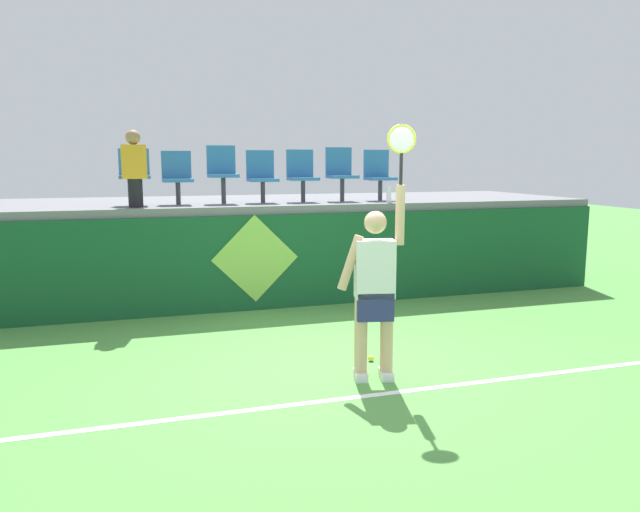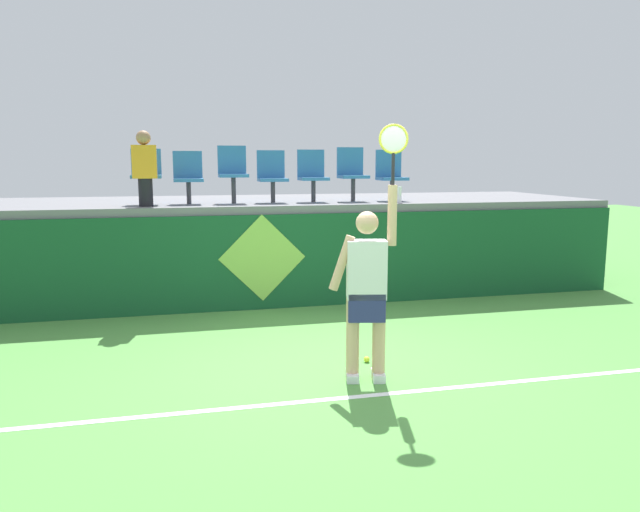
{
  "view_description": "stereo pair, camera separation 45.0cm",
  "coord_description": "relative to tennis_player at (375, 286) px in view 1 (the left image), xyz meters",
  "views": [
    {
      "loc": [
        -1.94,
        -5.74,
        2.16
      ],
      "look_at": [
        0.14,
        0.99,
        1.04
      ],
      "focal_mm": 33.76,
      "sensor_mm": 36.0,
      "label": 1
    },
    {
      "loc": [
        -1.5,
        -5.86,
        2.16
      ],
      "look_at": [
        0.14,
        0.99,
        1.04
      ],
      "focal_mm": 33.76,
      "sensor_mm": 36.0,
      "label": 2
    }
  ],
  "objects": [
    {
      "name": "ground_plane",
      "position": [
        -0.28,
        0.39,
        -0.94
      ],
      "size": [
        40.0,
        40.0,
        0.0
      ],
      "primitive_type": "plane",
      "color": "#519342"
    },
    {
      "name": "court_back_wall",
      "position": [
        -0.28,
        3.21,
        -0.25
      ],
      "size": [
        11.0,
        0.2,
        1.39
      ],
      "primitive_type": "cube",
      "color": "#144C28",
      "rests_on": "ground_plane"
    },
    {
      "name": "spectator_platform",
      "position": [
        -0.28,
        4.68,
        0.51
      ],
      "size": [
        11.0,
        3.04,
        0.12
      ],
      "primitive_type": "cube",
      "color": "slate",
      "rests_on": "court_back_wall"
    },
    {
      "name": "court_baseline_stripe",
      "position": [
        -0.28,
        -0.41,
        -0.94
      ],
      "size": [
        9.9,
        0.08,
        0.01
      ],
      "primitive_type": "cube",
      "color": "white",
      "rests_on": "ground_plane"
    },
    {
      "name": "tennis_player",
      "position": [
        0.0,
        0.0,
        0.0
      ],
      "size": [
        0.74,
        0.33,
        2.5
      ],
      "color": "white",
      "rests_on": "ground_plane"
    },
    {
      "name": "tennis_ball",
      "position": [
        0.17,
        0.5,
        -0.91
      ],
      "size": [
        0.07,
        0.07,
        0.07
      ],
      "primitive_type": "sphere",
      "color": "#D1E533",
      "rests_on": "ground_plane"
    },
    {
      "name": "water_bottle",
      "position": [
        1.61,
        3.37,
        0.7
      ],
      "size": [
        0.08,
        0.08,
        0.25
      ],
      "primitive_type": "cylinder",
      "color": "white",
      "rests_on": "spectator_platform"
    },
    {
      "name": "stadium_chair_0",
      "position": [
        -2.2,
        3.97,
        1.05
      ],
      "size": [
        0.44,
        0.42,
        0.83
      ],
      "color": "#38383D",
      "rests_on": "spectator_platform"
    },
    {
      "name": "stadium_chair_1",
      "position": [
        -1.59,
        3.97,
        1.01
      ],
      "size": [
        0.44,
        0.42,
        0.8
      ],
      "color": "#38383D",
      "rests_on": "spectator_platform"
    },
    {
      "name": "stadium_chair_2",
      "position": [
        -0.91,
        3.98,
        1.07
      ],
      "size": [
        0.44,
        0.42,
        0.88
      ],
      "color": "#38383D",
      "rests_on": "spectator_platform"
    },
    {
      "name": "stadium_chair_3",
      "position": [
        -0.3,
        3.98,
        1.01
      ],
      "size": [
        0.44,
        0.42,
        0.81
      ],
      "color": "#38383D",
      "rests_on": "spectator_platform"
    },
    {
      "name": "stadium_chair_4",
      "position": [
        0.35,
        3.98,
        1.02
      ],
      "size": [
        0.44,
        0.42,
        0.83
      ],
      "color": "#38383D",
      "rests_on": "spectator_platform"
    },
    {
      "name": "stadium_chair_5",
      "position": [
        1.01,
        3.98,
        1.05
      ],
      "size": [
        0.44,
        0.42,
        0.87
      ],
      "color": "#38383D",
      "rests_on": "spectator_platform"
    },
    {
      "name": "stadium_chair_6",
      "position": [
        1.68,
        3.98,
        1.02
      ],
      "size": [
        0.44,
        0.42,
        0.83
      ],
      "color": "#38383D",
      "rests_on": "spectator_platform"
    },
    {
      "name": "spectator_0",
      "position": [
        -2.2,
        3.51,
        1.13
      ],
      "size": [
        0.34,
        0.2,
        1.07
      ],
      "color": "black",
      "rests_on": "spectator_platform"
    },
    {
      "name": "wall_signage_mount",
      "position": [
        -0.59,
        3.11,
        -0.94
      ],
      "size": [
        1.27,
        0.01,
        1.4
      ],
      "color": "#144C28",
      "rests_on": "ground_plane"
    }
  ]
}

